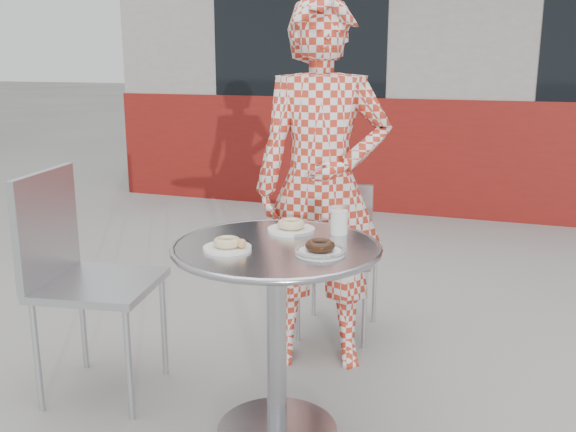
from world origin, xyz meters
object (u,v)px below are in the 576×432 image
(chair_far, at_px, (337,286))
(seated_person, at_px, (322,187))
(bistro_table, at_px, (276,294))
(plate_checker, at_px, (320,250))
(milk_cup, at_px, (339,221))
(plate_far, at_px, (291,227))
(plate_near, at_px, (228,245))
(chair_left, at_px, (100,327))

(chair_far, xyz_separation_m, seated_person, (0.00, -0.30, 0.55))
(bistro_table, xyz_separation_m, plate_checker, (0.17, -0.05, 0.19))
(seated_person, distance_m, milk_cup, 0.49)
(plate_far, relative_size, plate_near, 1.08)
(chair_far, bearing_deg, milk_cup, 101.50)
(chair_left, bearing_deg, plate_near, -114.68)
(chair_far, relative_size, plate_checker, 4.75)
(chair_left, xyz_separation_m, plate_near, (0.66, -0.17, 0.46))
(chair_left, distance_m, plate_checker, 1.06)
(seated_person, xyz_separation_m, plate_near, (-0.09, -0.76, -0.06))
(chair_far, xyz_separation_m, plate_checker, (0.21, -1.00, 0.49))
(seated_person, distance_m, plate_far, 0.47)
(seated_person, xyz_separation_m, milk_cup, (0.20, -0.45, -0.02))
(plate_far, bearing_deg, milk_cup, 6.77)
(bistro_table, height_order, seated_person, seated_person)
(chair_far, bearing_deg, plate_near, 81.62)
(bistro_table, relative_size, chair_far, 0.92)
(bistro_table, distance_m, plate_far, 0.26)
(plate_checker, bearing_deg, chair_far, 101.82)
(bistro_table, bearing_deg, seated_person, 93.21)
(plate_near, distance_m, plate_checker, 0.30)
(bistro_table, relative_size, plate_near, 4.56)
(chair_far, relative_size, chair_left, 0.87)
(chair_left, relative_size, plate_checker, 5.48)
(plate_checker, bearing_deg, plate_near, -168.71)
(seated_person, bearing_deg, plate_far, -103.83)
(bistro_table, distance_m, plate_checker, 0.26)
(plate_far, bearing_deg, plate_checker, -51.96)
(chair_left, height_order, milk_cup, chair_left)
(seated_person, bearing_deg, milk_cup, -83.03)
(chair_far, distance_m, plate_far, 0.92)
(seated_person, xyz_separation_m, plate_checker, (0.20, -0.70, -0.06))
(chair_left, distance_m, seated_person, 1.08)
(plate_checker, bearing_deg, milk_cup, 91.16)
(bistro_table, height_order, plate_near, plate_near)
(chair_far, distance_m, plate_checker, 1.13)
(chair_far, height_order, plate_near, chair_far)
(chair_left, height_order, seated_person, seated_person)
(milk_cup, bearing_deg, chair_far, 105.21)
(chair_left, distance_m, plate_near, 0.82)
(seated_person, distance_m, plate_checker, 0.73)
(chair_left, distance_m, plate_far, 0.91)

